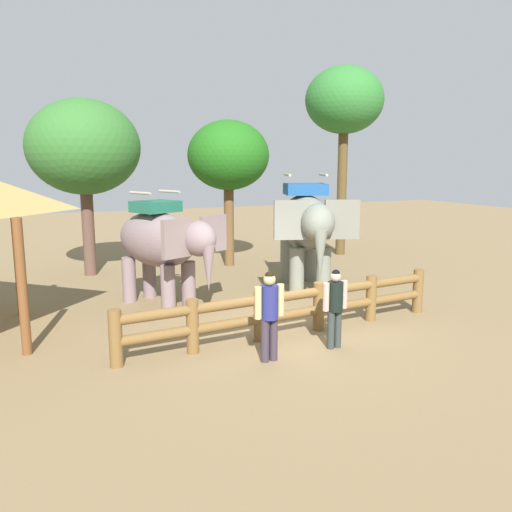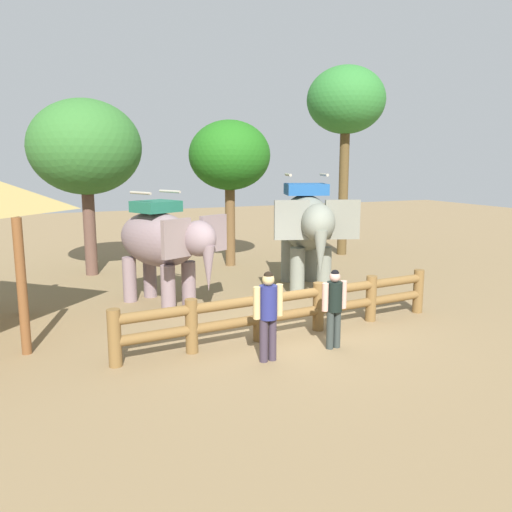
% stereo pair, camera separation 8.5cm
% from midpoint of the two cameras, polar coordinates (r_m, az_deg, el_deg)
% --- Properties ---
extents(ground_plane, '(60.00, 60.00, 0.00)m').
position_cam_midpoint_polar(ground_plane, '(11.31, 3.57, -8.37)').
color(ground_plane, olive).
extents(log_fence, '(7.48, 0.82, 1.05)m').
position_cam_midpoint_polar(log_fence, '(11.03, 3.89, -5.59)').
color(log_fence, brown).
rests_on(log_fence, ground).
extents(elephant_near_left, '(2.58, 3.42, 2.89)m').
position_cam_midpoint_polar(elephant_near_left, '(13.21, -9.91, 1.46)').
color(elephant_near_left, slate).
rests_on(elephant_near_left, ground).
extents(elephant_center, '(2.68, 3.91, 3.27)m').
position_cam_midpoint_polar(elephant_center, '(14.72, 5.72, 3.30)').
color(elephant_center, slate).
rests_on(elephant_center, ground).
extents(tourist_woman_in_black, '(0.55, 0.33, 1.57)m').
position_cam_midpoint_polar(tourist_woman_in_black, '(10.30, 8.72, -5.08)').
color(tourist_woman_in_black, '#2E3633').
rests_on(tourist_woman_in_black, ground).
extents(tourist_man_in_blue, '(0.59, 0.34, 1.67)m').
position_cam_midpoint_polar(tourist_man_in_blue, '(9.51, 1.59, -5.85)').
color(tourist_man_in_blue, '#372D3A').
rests_on(tourist_man_in_blue, ground).
extents(tree_far_left, '(3.45, 3.45, 5.51)m').
position_cam_midpoint_polar(tree_far_left, '(17.41, -17.92, 11.08)').
color(tree_far_left, brown).
rests_on(tree_far_left, ground).
extents(tree_back_center, '(2.77, 2.77, 4.99)m').
position_cam_midpoint_polar(tree_back_center, '(18.18, -2.75, 10.73)').
color(tree_back_center, brown).
rests_on(tree_back_center, ground).
extents(tree_far_right, '(2.94, 2.94, 7.12)m').
position_cam_midpoint_polar(tree_far_right, '(20.78, 9.85, 16.07)').
color(tree_far_right, brown).
rests_on(tree_far_right, ground).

